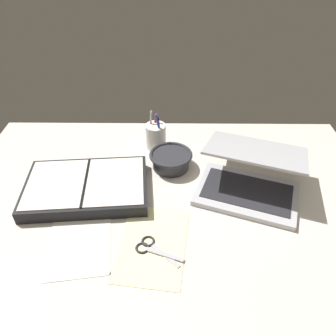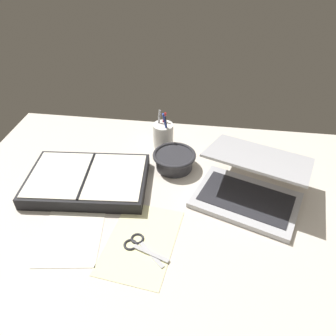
{
  "view_description": "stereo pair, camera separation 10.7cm",
  "coord_description": "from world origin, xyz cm",
  "px_view_note": "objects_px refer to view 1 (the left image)",
  "views": [
    {
      "loc": [
        0.85,
        -73.63,
        75.66
      ],
      "look_at": [
        0.03,
        9.97,
        9.0
      ],
      "focal_mm": 35.0,
      "sensor_mm": 36.0,
      "label": 1
    },
    {
      "loc": [
        11.5,
        -72.84,
        75.66
      ],
      "look_at": [
        0.03,
        9.97,
        9.0
      ],
      "focal_mm": 35.0,
      "sensor_mm": 36.0,
      "label": 2
    }
  ],
  "objects_px": {
    "laptop": "(250,178)",
    "pen_cup": "(156,136)",
    "bowl": "(171,159)",
    "planner": "(87,187)",
    "scissors": "(150,247)"
  },
  "relations": [
    {
      "from": "laptop",
      "to": "pen_cup",
      "type": "xyz_separation_m",
      "value": [
        -0.32,
        0.25,
        0.0
      ]
    },
    {
      "from": "laptop",
      "to": "pen_cup",
      "type": "height_order",
      "value": "pen_cup"
    },
    {
      "from": "laptop",
      "to": "bowl",
      "type": "relative_size",
      "value": 2.59
    },
    {
      "from": "laptop",
      "to": "bowl",
      "type": "height_order",
      "value": "laptop"
    },
    {
      "from": "pen_cup",
      "to": "scissors",
      "type": "height_order",
      "value": "pen_cup"
    },
    {
      "from": "pen_cup",
      "to": "planner",
      "type": "distance_m",
      "value": 0.34
    },
    {
      "from": "bowl",
      "to": "pen_cup",
      "type": "distance_m",
      "value": 0.14
    },
    {
      "from": "laptop",
      "to": "planner",
      "type": "bearing_deg",
      "value": -158.58
    },
    {
      "from": "planner",
      "to": "bowl",
      "type": "bearing_deg",
      "value": 21.77
    },
    {
      "from": "laptop",
      "to": "pen_cup",
      "type": "relative_size",
      "value": 2.5
    },
    {
      "from": "laptop",
      "to": "pen_cup",
      "type": "bearing_deg",
      "value": 161.4
    },
    {
      "from": "laptop",
      "to": "bowl",
      "type": "bearing_deg",
      "value": 174.29
    },
    {
      "from": "planner",
      "to": "scissors",
      "type": "height_order",
      "value": "planner"
    },
    {
      "from": "bowl",
      "to": "planner",
      "type": "xyz_separation_m",
      "value": [
        -0.28,
        -0.14,
        -0.01
      ]
    },
    {
      "from": "scissors",
      "to": "pen_cup",
      "type": "bearing_deg",
      "value": 122.51
    }
  ]
}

